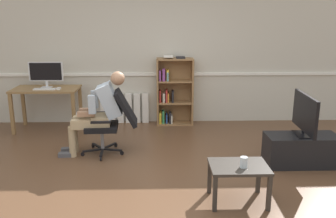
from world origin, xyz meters
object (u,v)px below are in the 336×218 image
(bookshelf, at_px, (173,92))
(tv_screen, at_px, (305,114))
(person_seated, at_px, (99,111))
(office_chair, at_px, (113,119))
(keyboard, at_px, (45,89))
(coffee_table, at_px, (239,171))
(drinking_glass, at_px, (244,162))
(computer_desk, at_px, (46,95))
(imac_monitor, at_px, (46,72))
(computer_mouse, at_px, (59,88))
(radiator, at_px, (125,108))
(tv_stand, at_px, (301,150))

(bookshelf, bearing_deg, tv_screen, -49.77)
(person_seated, bearing_deg, office_chair, 90.00)
(keyboard, relative_size, coffee_table, 0.59)
(coffee_table, height_order, drinking_glass, drinking_glass)
(computer_desk, height_order, imac_monitor, imac_monitor)
(keyboard, distance_m, drinking_glass, 3.87)
(computer_mouse, distance_m, person_seated, 1.38)
(computer_mouse, distance_m, office_chair, 1.51)
(radiator, height_order, coffee_table, radiator)
(tv_stand, bearing_deg, office_chair, 168.96)
(radiator, relative_size, tv_stand, 0.94)
(computer_desk, height_order, coffee_table, computer_desk)
(person_seated, relative_size, drinking_glass, 10.44)
(keyboard, distance_m, person_seated, 1.52)
(keyboard, bearing_deg, imac_monitor, 95.87)
(imac_monitor, height_order, computer_mouse, imac_monitor)
(computer_mouse, xyz_separation_m, office_chair, (1.04, -1.07, -0.25))
(radiator, bearing_deg, office_chair, -90.98)
(computer_mouse, bearing_deg, keyboard, -175.17)
(imac_monitor, xyz_separation_m, coffee_table, (2.83, -2.76, -0.66))
(tv_stand, relative_size, coffee_table, 1.55)
(office_chair, distance_m, coffee_table, 2.15)
(bookshelf, bearing_deg, coffee_table, -78.58)
(imac_monitor, height_order, tv_screen, imac_monitor)
(computer_desk, distance_m, computer_mouse, 0.31)
(drinking_glass, bearing_deg, tv_stand, 44.91)
(coffee_table, bearing_deg, tv_screen, 42.20)
(imac_monitor, xyz_separation_m, radiator, (1.33, 0.31, -0.74))
(tv_stand, relative_size, drinking_glass, 8.27)
(tv_screen, bearing_deg, person_seated, 82.44)
(imac_monitor, relative_size, keyboard, 1.61)
(office_chair, height_order, tv_screen, tv_screen)
(bookshelf, bearing_deg, person_seated, -127.10)
(computer_mouse, height_order, tv_screen, tv_screen)
(keyboard, bearing_deg, coffee_table, -42.08)
(person_seated, bearing_deg, drinking_glass, 45.98)
(keyboard, height_order, bookshelf, bookshelf)
(keyboard, relative_size, office_chair, 0.39)
(person_seated, relative_size, tv_screen, 1.47)
(bookshelf, relative_size, person_seated, 1.05)
(bookshelf, distance_m, person_seated, 1.87)
(computer_desk, height_order, keyboard, keyboard)
(office_chair, bearing_deg, computer_desk, -135.24)
(imac_monitor, bearing_deg, drinking_glass, -44.45)
(bookshelf, height_order, drinking_glass, bookshelf)
(tv_screen, bearing_deg, drinking_glass, 137.39)
(bookshelf, xyz_separation_m, coffee_table, (0.60, -2.97, -0.24))
(keyboard, bearing_deg, computer_desk, 98.91)
(computer_mouse, bearing_deg, tv_screen, -23.32)
(coffee_table, distance_m, drinking_glass, 0.14)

